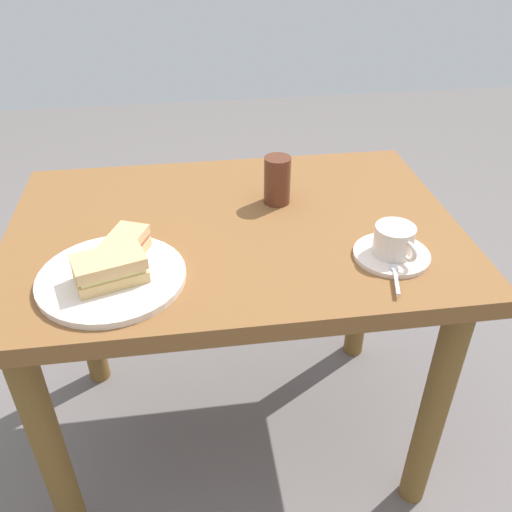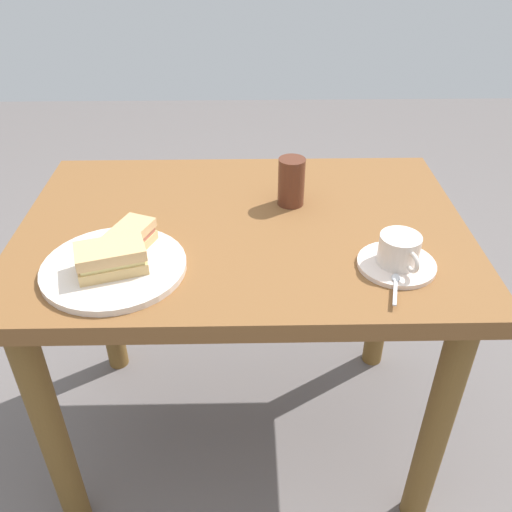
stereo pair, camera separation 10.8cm
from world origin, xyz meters
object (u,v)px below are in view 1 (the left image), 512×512
object	(u,v)px
coffee_saucer	(391,255)
coffee_cup	(395,240)
sandwich_plate	(112,278)
drinking_glass	(277,180)
dining_table	(235,268)
sandwich_back	(123,249)
sandwich_front	(110,268)
spoon	(395,273)

from	to	relation	value
coffee_saucer	coffee_cup	size ratio (longest dim) A/B	1.46
sandwich_plate	drinking_glass	size ratio (longest dim) A/B	2.49
dining_table	coffee_saucer	size ratio (longest dim) A/B	6.42
sandwich_back	drinking_glass	bearing A→B (deg)	31.91
sandwich_front	drinking_glass	xyz separation A→B (m)	(0.37, 0.29, 0.02)
dining_table	sandwich_back	size ratio (longest dim) A/B	7.13
sandwich_back	dining_table	bearing A→B (deg)	28.35
coffee_cup	spoon	bearing A→B (deg)	-105.56
sandwich_plate	coffee_saucer	bearing A→B (deg)	0.26
dining_table	drinking_glass	bearing A→B (deg)	38.38
sandwich_plate	spoon	world-z (taller)	spoon
sandwich_plate	coffee_saucer	size ratio (longest dim) A/B	1.83
sandwich_front	coffee_saucer	distance (m)	0.57
coffee_saucer	sandwich_front	bearing A→B (deg)	-177.95
spoon	sandwich_plate	bearing A→B (deg)	172.63
spoon	sandwich_back	bearing A→B (deg)	167.07
dining_table	coffee_saucer	xyz separation A→B (m)	(0.31, -0.17, 0.13)
sandwich_back	sandwich_plate	bearing A→B (deg)	-114.77
sandwich_front	spoon	bearing A→B (deg)	-5.57
coffee_cup	sandwich_back	bearing A→B (deg)	174.88
coffee_cup	coffee_saucer	bearing A→B (deg)	107.65
coffee_cup	sandwich_plate	bearing A→B (deg)	-179.91
coffee_saucer	coffee_cup	xyz separation A→B (m)	(0.00, -0.00, 0.04)
drinking_glass	sandwich_back	bearing A→B (deg)	-148.09
dining_table	spoon	bearing A→B (deg)	-40.36
dining_table	drinking_glass	size ratio (longest dim) A/B	8.74
sandwich_plate	drinking_glass	world-z (taller)	drinking_glass
dining_table	coffee_saucer	distance (m)	0.38
sandwich_front	sandwich_plate	bearing A→B (deg)	98.99
dining_table	sandwich_back	bearing A→B (deg)	-151.65
drinking_glass	sandwich_plate	bearing A→B (deg)	-144.33
sandwich_plate	coffee_cup	xyz separation A→B (m)	(0.57, 0.00, 0.04)
coffee_saucer	drinking_glass	world-z (taller)	drinking_glass
coffee_saucer	coffee_cup	bearing A→B (deg)	-72.35
sandwich_back	drinking_glass	distance (m)	0.41
coffee_cup	spoon	size ratio (longest dim) A/B	1.11
spoon	drinking_glass	bearing A→B (deg)	117.46
coffee_cup	dining_table	bearing A→B (deg)	150.57
spoon	drinking_glass	xyz separation A→B (m)	(-0.18, 0.34, 0.05)
sandwich_back	spoon	world-z (taller)	sandwich_back
dining_table	sandwich_plate	size ratio (longest dim) A/B	3.52
sandwich_plate	spoon	bearing A→B (deg)	-7.37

